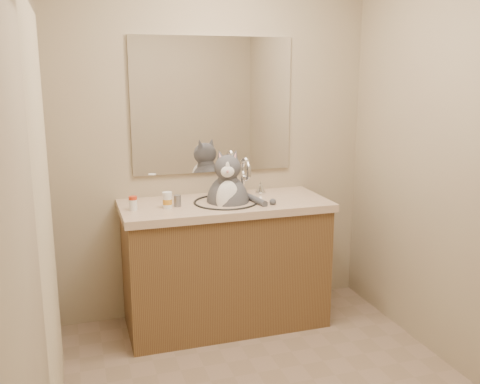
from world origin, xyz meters
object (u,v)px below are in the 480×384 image
at_px(cat, 228,199).
at_px(pill_bottle_orange, 167,200).
at_px(pill_bottle_redcap, 133,203).
at_px(grey_canister, 177,201).

relative_size(cat, pill_bottle_orange, 5.48).
bearing_deg(pill_bottle_orange, pill_bottle_redcap, 177.19).
relative_size(pill_bottle_redcap, grey_canister, 1.20).
xyz_separation_m(cat, pill_bottle_redcap, (-0.61, -0.03, 0.03)).
distance_m(cat, pill_bottle_redcap, 0.61).
bearing_deg(pill_bottle_redcap, grey_canister, 2.03).
relative_size(pill_bottle_orange, grey_canister, 1.39).
height_order(pill_bottle_orange, grey_canister, pill_bottle_orange).
relative_size(cat, grey_canister, 7.64).
height_order(cat, pill_bottle_orange, cat).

